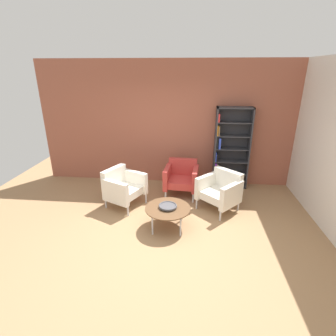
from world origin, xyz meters
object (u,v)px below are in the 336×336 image
object	(u,v)px
bookshelf_tall	(229,149)
decorative_bowl	(168,206)
armchair_near_window	(220,190)
armchair_corner_red	(182,177)
coffee_table_low	(168,209)
armchair_by_bookshelf	(123,187)

from	to	relation	value
bookshelf_tall	decorative_bowl	xyz separation A→B (m)	(-1.26, -1.92, -0.51)
decorative_bowl	armchair_near_window	xyz separation A→B (m)	(0.98, 0.77, -0.02)
armchair_corner_red	bookshelf_tall	bearing A→B (deg)	32.62
coffee_table_low	decorative_bowl	bearing A→B (deg)	0.00
armchair_by_bookshelf	armchair_near_window	distance (m)	1.98
coffee_table_low	armchair_by_bookshelf	distance (m)	1.25
coffee_table_low	armchair_corner_red	distance (m)	1.36
bookshelf_tall	coffee_table_low	world-z (taller)	bookshelf_tall
armchair_corner_red	armchair_by_bookshelf	size ratio (longest dim) A/B	0.85
bookshelf_tall	armchair_corner_red	size ratio (longest dim) A/B	2.44
armchair_near_window	decorative_bowl	bearing A→B (deg)	-98.62
bookshelf_tall	decorative_bowl	bearing A→B (deg)	-123.15
armchair_near_window	armchair_corner_red	bearing A→B (deg)	-172.60
bookshelf_tall	armchair_near_window	world-z (taller)	bookshelf_tall
decorative_bowl	armchair_corner_red	xyz separation A→B (m)	(0.18, 1.35, -0.02)
coffee_table_low	decorative_bowl	world-z (taller)	decorative_bowl
bookshelf_tall	decorative_bowl	distance (m)	2.35
coffee_table_low	armchair_corner_red	world-z (taller)	armchair_corner_red
decorative_bowl	bookshelf_tall	bearing A→B (deg)	56.85
decorative_bowl	armchair_by_bookshelf	world-z (taller)	armchair_by_bookshelf
decorative_bowl	armchair_corner_red	bearing A→B (deg)	82.47
armchair_corner_red	armchair_by_bookshelf	xyz separation A→B (m)	(-1.18, -0.61, 0.00)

